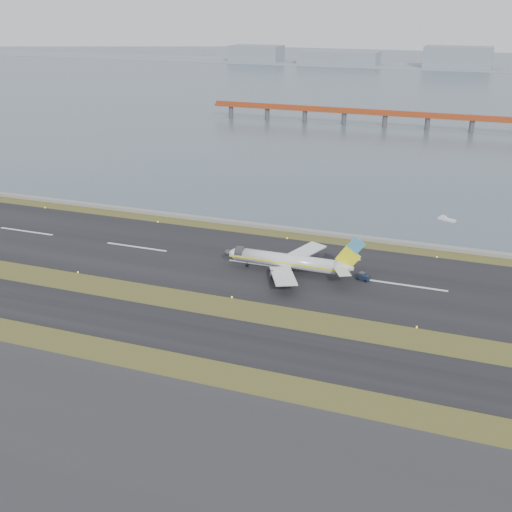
# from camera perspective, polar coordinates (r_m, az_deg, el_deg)

# --- Properties ---
(ground) EXTENTS (1000.00, 1000.00, 0.00)m
(ground) POSITION_cam_1_polar(r_m,az_deg,el_deg) (153.05, -3.23, -4.89)
(ground) COLOR #404E1B
(ground) RESTS_ON ground
(apron_strip) EXTENTS (1000.00, 50.00, 0.10)m
(apron_strip) POSITION_cam_1_polar(r_m,az_deg,el_deg) (112.68, -14.85, -16.62)
(apron_strip) COLOR #2A2A2C
(apron_strip) RESTS_ON ground
(taxiway_strip) EXTENTS (1000.00, 18.00, 0.10)m
(taxiway_strip) POSITION_cam_1_polar(r_m,az_deg,el_deg) (143.40, -5.14, -6.89)
(taxiway_strip) COLOR black
(taxiway_strip) RESTS_ON ground
(runway_strip) EXTENTS (1000.00, 45.00, 0.10)m
(runway_strip) POSITION_cam_1_polar(r_m,az_deg,el_deg) (178.37, 0.59, -0.81)
(runway_strip) COLOR black
(runway_strip) RESTS_ON ground
(seawall) EXTENTS (1000.00, 2.50, 1.00)m
(seawall) POSITION_cam_1_polar(r_m,az_deg,el_deg) (204.82, 3.43, 2.35)
(seawall) COLOR gray
(seawall) RESTS_ON ground
(bay_water) EXTENTS (1400.00, 800.00, 1.30)m
(bay_water) POSITION_cam_1_polar(r_m,az_deg,el_deg) (591.60, 15.29, 14.46)
(bay_water) COLOR #445161
(bay_water) RESTS_ON ground
(red_pier) EXTENTS (260.00, 5.00, 10.20)m
(red_pier) POSITION_cam_1_polar(r_m,az_deg,el_deg) (381.63, 15.04, 11.87)
(red_pier) COLOR #A13F1B
(red_pier) RESTS_ON ground
(far_shoreline) EXTENTS (1400.00, 80.00, 60.50)m
(far_shoreline) POSITION_cam_1_polar(r_m,az_deg,el_deg) (748.77, 17.75, 16.09)
(far_shoreline) COLOR gray
(far_shoreline) RESTS_ON ground
(airliner) EXTENTS (38.52, 32.89, 12.80)m
(airliner) POSITION_cam_1_polar(r_m,az_deg,el_deg) (172.13, 3.09, -0.48)
(airliner) COLOR white
(airliner) RESTS_ON ground
(pushback_tug) EXTENTS (3.65, 2.74, 2.08)m
(pushback_tug) POSITION_cam_1_polar(r_m,az_deg,el_deg) (170.97, 9.50, -1.82)
(pushback_tug) COLOR #121C34
(pushback_tug) RESTS_ON ground
(workboat_near) EXTENTS (6.23, 4.22, 1.46)m
(workboat_near) POSITION_cam_1_polar(r_m,az_deg,el_deg) (223.75, 16.55, 3.15)
(workboat_near) COLOR white
(workboat_near) RESTS_ON ground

